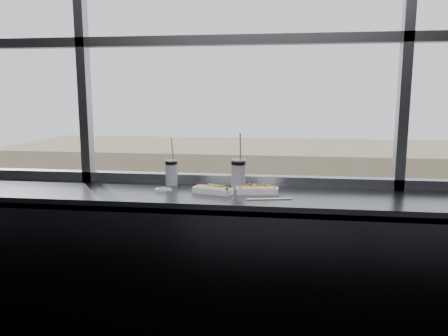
# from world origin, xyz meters

# --- Properties ---
(wall_back_lower) EXTENTS (6.00, 0.00, 6.00)m
(wall_back_lower) POSITION_xyz_m (0.00, 1.50, 0.55)
(wall_back_lower) COLOR black
(wall_back_lower) RESTS_ON ground
(counter) EXTENTS (6.00, 0.55, 0.06)m
(counter) POSITION_xyz_m (0.00, 1.23, 1.07)
(counter) COLOR slate
(counter) RESTS_ON ground
(counter_fascia) EXTENTS (6.00, 0.04, 1.04)m
(counter_fascia) POSITION_xyz_m (0.00, 0.97, 0.55)
(counter_fascia) COLOR slate
(counter_fascia) RESTS_ON ground
(hotdog_tray_left) EXTENTS (0.25, 0.14, 0.06)m
(hotdog_tray_left) POSITION_xyz_m (-0.10, 1.21, 1.12)
(hotdog_tray_left) COLOR white
(hotdog_tray_left) RESTS_ON counter
(hotdog_tray_right) EXTENTS (0.25, 0.10, 0.06)m
(hotdog_tray_right) POSITION_xyz_m (0.15, 1.24, 1.12)
(hotdog_tray_right) COLOR white
(hotdog_tray_right) RESTS_ON counter
(soda_cup_left) EXTENTS (0.08, 0.08, 0.31)m
(soda_cup_left) POSITION_xyz_m (-0.40, 1.42, 1.19)
(soda_cup_left) COLOR white
(soda_cup_left) RESTS_ON counter
(soda_cup_right) EXTENTS (0.09, 0.09, 0.35)m
(soda_cup_right) POSITION_xyz_m (0.03, 1.35, 1.20)
(soda_cup_right) COLOR white
(soda_cup_right) RESTS_ON counter
(loose_straw) EXTENTS (0.25, 0.06, 0.01)m
(loose_straw) POSITION_xyz_m (0.23, 1.10, 1.10)
(loose_straw) COLOR white
(loose_straw) RESTS_ON counter
(wrapper) EXTENTS (0.11, 0.08, 0.03)m
(wrapper) POSITION_xyz_m (-0.40, 1.22, 1.11)
(wrapper) COLOR silver
(wrapper) RESTS_ON counter
(plaza_ground) EXTENTS (120.00, 120.00, 0.00)m
(plaza_ground) POSITION_xyz_m (0.00, 45.00, -11.00)
(plaza_ground) COLOR #BCB498
(plaza_ground) RESTS_ON ground
(street_asphalt) EXTENTS (80.00, 10.00, 0.06)m
(street_asphalt) POSITION_xyz_m (0.00, 21.50, -10.97)
(street_asphalt) COLOR black
(street_asphalt) RESTS_ON plaza_ground
(far_sidewalk) EXTENTS (80.00, 6.00, 0.04)m
(far_sidewalk) POSITION_xyz_m (0.00, 29.50, -10.98)
(far_sidewalk) COLOR #BCB498
(far_sidewalk) RESTS_ON plaza_ground
(far_building) EXTENTS (50.00, 14.00, 8.00)m
(far_building) POSITION_xyz_m (0.00, 39.50, -7.00)
(far_building) COLOR #9A8566
(far_building) RESTS_ON plaza_ground
(car_far_b) EXTENTS (3.43, 6.52, 2.07)m
(car_far_b) POSITION_xyz_m (0.88, 25.50, -9.90)
(car_far_b) COLOR #AF151C
(car_far_b) RESTS_ON street_asphalt
(car_near_b) EXTENTS (3.24, 6.44, 2.07)m
(car_near_b) POSITION_xyz_m (-8.47, 17.50, -9.91)
(car_near_b) COLOR black
(car_near_b) RESTS_ON street_asphalt
(car_far_a) EXTENTS (3.15, 6.37, 2.05)m
(car_far_a) POSITION_xyz_m (-8.35, 25.50, -9.91)
(car_far_a) COLOR black
(car_far_a) RESTS_ON street_asphalt
(pedestrian_b) EXTENTS (1.03, 0.77, 2.31)m
(pedestrian_b) POSITION_xyz_m (0.92, 28.43, -9.80)
(pedestrian_b) COLOR #66605B
(pedestrian_b) RESTS_ON far_sidewalk
(pedestrian_d) EXTENTS (1.02, 0.77, 2.30)m
(pedestrian_d) POSITION_xyz_m (9.18, 28.77, -9.81)
(pedestrian_d) COLOR #66605B
(pedestrian_d) RESTS_ON far_sidewalk
(pedestrian_a) EXTENTS (0.87, 0.65, 1.96)m
(pedestrian_a) POSITION_xyz_m (-6.09, 29.73, -9.98)
(pedestrian_a) COLOR #66605B
(pedestrian_a) RESTS_ON far_sidewalk
(pedestrian_c) EXTENTS (0.76, 1.01, 2.27)m
(pedestrian_c) POSITION_xyz_m (5.00, 30.60, -9.82)
(pedestrian_c) COLOR #66605B
(pedestrian_c) RESTS_ON far_sidewalk
(tree_left) EXTENTS (3.11, 3.11, 4.86)m
(tree_left) POSITION_xyz_m (-10.01, 29.50, -7.70)
(tree_left) COLOR #47382B
(tree_left) RESTS_ON far_sidewalk
(tree_center) EXTENTS (3.53, 3.53, 5.51)m
(tree_center) POSITION_xyz_m (1.75, 29.50, -7.26)
(tree_center) COLOR #47382B
(tree_center) RESTS_ON far_sidewalk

